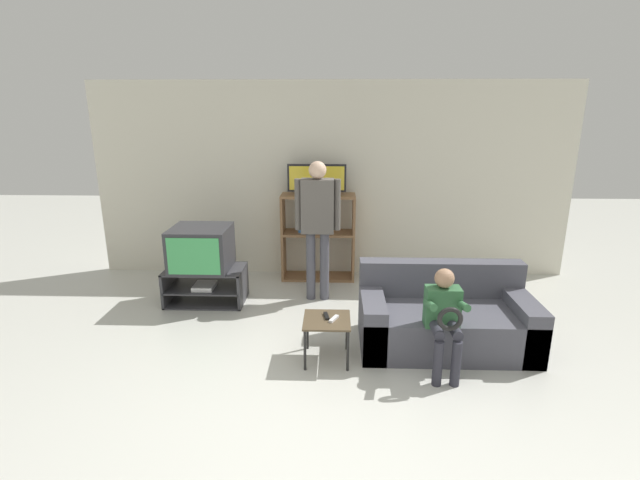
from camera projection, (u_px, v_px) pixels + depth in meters
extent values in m
plane|color=beige|center=(326.00, 424.00, 3.43)|extent=(18.00, 18.00, 0.00)
cube|color=silver|center=(332.00, 181.00, 6.24)|extent=(6.40, 0.06, 2.60)
cube|color=#38383D|center=(207.00, 301.00, 5.59)|extent=(0.92, 0.54, 0.02)
cube|color=#38383D|center=(206.00, 287.00, 5.54)|extent=(0.89, 0.54, 0.02)
cube|color=#38383D|center=(205.00, 269.00, 5.48)|extent=(0.92, 0.54, 0.02)
cube|color=#38383D|center=(170.00, 285.00, 5.55)|extent=(0.03, 0.54, 0.42)
cube|color=#38383D|center=(243.00, 285.00, 5.52)|extent=(0.03, 0.54, 0.42)
cube|color=white|center=(205.00, 286.00, 5.47)|extent=(0.24, 0.28, 0.05)
cube|color=#2D2D33|center=(201.00, 248.00, 5.40)|extent=(0.67, 0.63, 0.50)
cube|color=#3FA559|center=(193.00, 257.00, 5.10)|extent=(0.59, 0.01, 0.42)
cube|color=#8E6642|center=(283.00, 237.00, 6.22)|extent=(0.03, 0.36, 1.16)
cube|color=#8E6642|center=(353.00, 237.00, 6.19)|extent=(0.03, 0.36, 1.16)
cube|color=#8E6642|center=(318.00, 277.00, 6.36)|extent=(0.91, 0.36, 0.03)
cube|color=#8E6642|center=(318.00, 233.00, 6.19)|extent=(0.91, 0.36, 0.03)
cube|color=#8E6642|center=(318.00, 196.00, 6.05)|extent=(0.91, 0.36, 0.03)
cube|color=#3870B7|center=(305.00, 225.00, 6.11)|extent=(0.18, 0.04, 0.22)
cube|color=black|center=(317.00, 193.00, 6.03)|extent=(0.27, 0.20, 0.04)
cube|color=black|center=(317.00, 178.00, 5.98)|extent=(0.76, 0.04, 0.36)
cube|color=yellow|center=(317.00, 178.00, 5.96)|extent=(0.71, 0.01, 0.31)
cube|color=brown|center=(327.00, 320.00, 4.20)|extent=(0.43, 0.43, 0.02)
cylinder|color=black|center=(305.00, 350.00, 4.08)|extent=(0.02, 0.02, 0.39)
cylinder|color=black|center=(348.00, 351.00, 4.07)|extent=(0.02, 0.02, 0.39)
cylinder|color=black|center=(307.00, 330.00, 4.45)|extent=(0.02, 0.02, 0.39)
cylinder|color=black|center=(347.00, 331.00, 4.43)|extent=(0.02, 0.02, 0.39)
cube|color=black|center=(326.00, 316.00, 4.24)|extent=(0.06, 0.15, 0.02)
cube|color=silver|center=(334.00, 319.00, 4.19)|extent=(0.09, 0.15, 0.02)
cube|color=#4C4C56|center=(445.00, 327.00, 4.49)|extent=(1.64, 0.86, 0.40)
cube|color=#4C4C56|center=(440.00, 278.00, 4.71)|extent=(1.64, 0.20, 0.36)
cube|color=#4C4C56|center=(372.00, 320.00, 4.50)|extent=(0.22, 0.86, 0.52)
cube|color=#4C4C56|center=(520.00, 323.00, 4.45)|extent=(0.22, 0.86, 0.52)
cylinder|color=#4C4C56|center=(311.00, 266.00, 5.57)|extent=(0.11, 0.11, 0.84)
cylinder|color=#4C4C56|center=(325.00, 266.00, 5.56)|extent=(0.11, 0.11, 0.84)
cube|color=#5B5651|center=(318.00, 206.00, 5.36)|extent=(0.38, 0.20, 0.63)
cylinder|color=#5B5651|center=(298.00, 205.00, 5.37)|extent=(0.08, 0.08, 0.60)
cylinder|color=#5B5651|center=(337.00, 205.00, 5.35)|extent=(0.08, 0.08, 0.60)
sphere|color=beige|center=(318.00, 170.00, 5.25)|extent=(0.20, 0.20, 0.20)
cylinder|color=#2D2D38|center=(438.00, 363.00, 3.86)|extent=(0.08, 0.08, 0.40)
cylinder|color=#2D2D38|center=(456.00, 364.00, 3.85)|extent=(0.08, 0.08, 0.40)
cylinder|color=#2D2D38|center=(436.00, 328.00, 3.93)|extent=(0.09, 0.30, 0.09)
cylinder|color=#2D2D38|center=(454.00, 328.00, 3.93)|extent=(0.09, 0.30, 0.09)
cube|color=#33663D|center=(442.00, 307.00, 4.04)|extent=(0.30, 0.17, 0.36)
cylinder|color=#33663D|center=(430.00, 305.00, 3.90)|extent=(0.06, 0.31, 0.14)
cylinder|color=#33663D|center=(462.00, 305.00, 3.89)|extent=(0.06, 0.31, 0.14)
sphere|color=#A37A5B|center=(444.00, 278.00, 3.97)|extent=(0.17, 0.17, 0.17)
torus|color=black|center=(450.00, 319.00, 3.76)|extent=(0.21, 0.04, 0.21)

